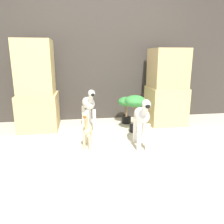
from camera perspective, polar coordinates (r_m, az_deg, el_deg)
ground_plane at (r=2.65m, az=1.25°, el=-11.57°), size 14.00×14.00×0.00m
wall_back at (r=4.05m, az=-2.81°, el=13.63°), size 6.40×0.08×2.20m
rock_pillar_left at (r=3.66m, az=-19.03°, el=5.83°), size 0.61×0.60×1.40m
rock_pillar_right at (r=3.90m, az=14.04°, el=6.02°), size 0.61×0.60×1.28m
zebra_right at (r=2.80m, az=7.86°, el=-1.39°), size 0.22×0.56×0.67m
zebra_left at (r=3.50m, az=-6.09°, el=1.88°), size 0.26×0.56×0.67m
giraffe_figurine at (r=2.80m, az=-6.53°, el=-4.07°), size 0.16×0.43×0.53m
potted_palm_front at (r=3.35m, az=6.03°, el=1.89°), size 0.32×0.32×0.58m
potted_palm_back at (r=3.80m, az=3.83°, el=1.86°), size 0.30×0.30×0.47m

